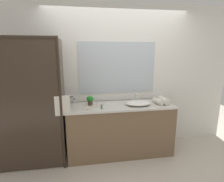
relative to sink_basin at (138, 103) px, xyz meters
The scene contains 13 objects.
ground_plane 0.98m from the sink_basin, 169.16° to the left, with size 8.00×8.00×0.00m, color beige.
wall_back_with_mirror 0.62m from the sink_basin, 126.11° to the left, with size 4.40×0.06×2.60m.
vanity_cabinet 0.57m from the sink_basin, 167.34° to the left, with size 1.80×0.58×0.90m.
shower_enclosure 1.58m from the sink_basin, behind, with size 1.20×0.59×2.00m.
sink_basin is the anchor object (origin of this frame).
faucet 0.17m from the sink_basin, 90.00° to the left, with size 0.17×0.14×0.17m.
potted_plant 0.82m from the sink_basin, behind, with size 0.12×0.12×0.16m.
soap_dish 0.86m from the sink_basin, behind, with size 0.10×0.07×0.04m.
amenity_bottle_lotion 0.69m from the sink_basin, behind, with size 0.03×0.03×0.08m.
amenity_bottle_conditioner 1.11m from the sink_basin, 165.59° to the left, with size 0.03×0.03×0.09m.
amenity_bottle_shampoo 0.64m from the sink_basin, behind, with size 0.03×0.03×0.08m.
rolled_towel_near_edge 0.47m from the sink_basin, ahead, with size 0.11×0.11×0.25m, color silver.
rolled_towel_middle 0.36m from the sink_basin, ahead, with size 0.09×0.09×0.22m, color silver.
Camera 1 is at (-0.63, -2.89, 1.81)m, focal length 29.11 mm.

